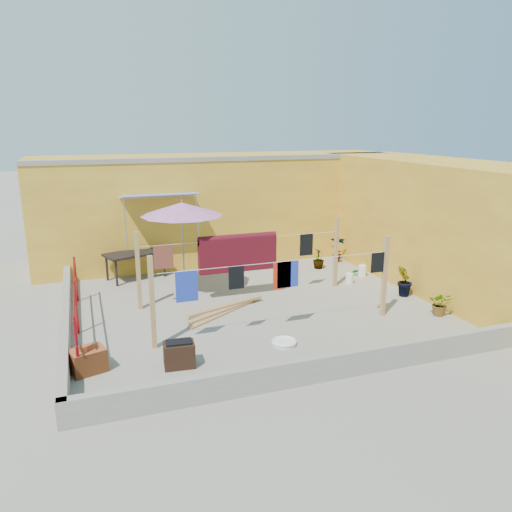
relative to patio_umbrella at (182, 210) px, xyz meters
name	(u,v)px	position (x,y,z in m)	size (l,w,h in m)	color
ground	(255,307)	(1.33, -1.45, -2.13)	(80.00, 80.00, 0.00)	#9E998E
wall_back	(220,207)	(1.83, 3.24, -0.52)	(11.00, 3.27, 3.21)	gold
wall_right	(446,225)	(6.53, -1.45, -0.53)	(2.40, 9.00, 3.20)	gold
parapet_front	(327,367)	(1.33, -5.03, -1.91)	(8.30, 0.16, 0.44)	gray
parapet_left	(66,321)	(-2.75, -1.45, -1.91)	(0.16, 7.30, 0.44)	gray
red_railing	(76,300)	(-2.52, -1.65, -1.41)	(0.05, 4.20, 1.10)	maroon
clothesline_rig	(242,257)	(1.20, -0.90, -1.06)	(5.09, 2.35, 1.80)	tan
patio_umbrella	(182,210)	(0.00, 0.00, 0.00)	(2.32, 2.32, 2.37)	gray
outdoor_table	(135,255)	(-0.98, 1.75, -1.46)	(1.75, 1.26, 0.74)	black
brick_stack	(88,360)	(-2.37, -3.43, -1.91)	(0.66, 0.56, 0.49)	#A75226
lumber_pile	(224,310)	(0.57, -1.53, -2.06)	(2.02, 1.26, 0.13)	tan
brazier	(179,354)	(-0.87, -3.76, -1.89)	(0.56, 0.40, 0.48)	#311C13
white_basin	(284,342)	(1.19, -3.53, -2.08)	(0.49, 0.49, 0.09)	white
water_jug_a	(349,278)	(4.29, -0.60, -1.98)	(0.20, 0.20, 0.32)	white
water_jug_b	(362,271)	(4.96, -0.14, -1.97)	(0.23, 0.23, 0.35)	white
green_hose	(359,273)	(5.00, 0.09, -2.10)	(0.46, 0.46, 0.07)	#1E7D1B
plant_back_a	(251,254)	(2.33, 1.75, -1.72)	(0.72, 0.63, 0.80)	#1B601D
plant_back_b	(319,258)	(4.16, 0.97, -1.83)	(0.33, 0.33, 0.60)	#1B601D
plant_right_a	(338,248)	(5.03, 1.42, -1.70)	(0.45, 0.30, 0.85)	#1B601D
plant_right_b	(405,281)	(5.03, -1.97, -1.73)	(0.44, 0.35, 0.79)	#1B601D
plant_right_c	(441,304)	(5.03, -3.28, -1.86)	(0.49, 0.42, 0.54)	#1B601D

